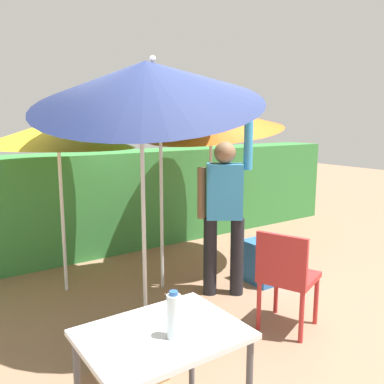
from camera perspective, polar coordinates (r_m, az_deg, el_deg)
name	(u,v)px	position (r m, az deg, el deg)	size (l,w,h in m)	color
ground_plane	(209,306)	(4.15, 2.45, -15.73)	(24.00, 24.00, 0.00)	#937056
hedge_row	(113,201)	(5.82, -11.10, -1.21)	(8.00, 0.70, 1.38)	#38843D
umbrella_rainbow	(213,120)	(4.95, 2.92, 10.07)	(1.73, 1.71, 2.13)	silver
umbrella_orange	(147,82)	(3.40, -6.38, 15.12)	(2.04, 1.95, 2.68)	silver
umbrella_yellow	(58,134)	(4.35, -18.39, 7.82)	(1.56, 1.56, 1.86)	silver
umbrella_navy	(156,90)	(4.23, -5.06, 14.11)	(1.46, 1.41, 2.51)	silver
person_vendor	(224,207)	(4.13, 4.57, -2.15)	(0.50, 0.39, 1.88)	black
chair_plastic	(286,274)	(3.61, 13.12, -11.23)	(0.57, 0.57, 0.89)	#B72D2D
cooler_box	(269,260)	(4.77, 10.80, -9.37)	(0.54, 0.40, 0.47)	#2D6BB7
crate_cardboard	(128,354)	(3.11, -8.94, -21.65)	(0.44, 0.40, 0.35)	#9E7A4C
folding_table	(162,349)	(2.20, -4.18, -21.18)	(0.80, 0.60, 0.76)	#4C4C51
bottle_water	(174,316)	(2.05, -2.58, -17.01)	(0.07, 0.07, 0.24)	silver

